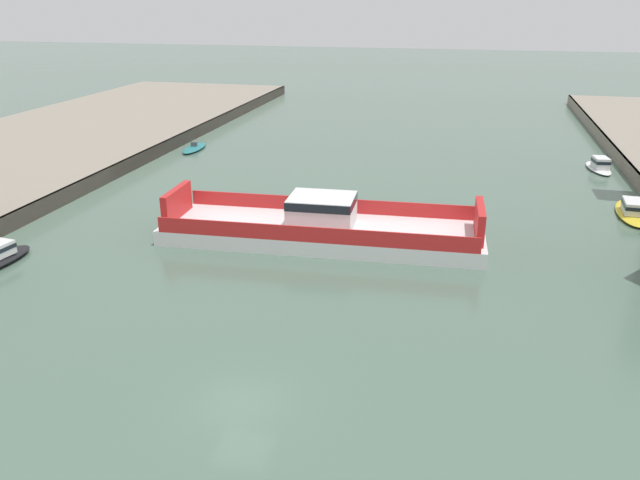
{
  "coord_description": "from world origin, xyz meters",
  "views": [
    {
      "loc": [
        8.7,
        -21.97,
        16.7
      ],
      "look_at": [
        0.0,
        15.07,
        2.0
      ],
      "focal_mm": 35.7,
      "sensor_mm": 36.0,
      "label": 1
    }
  ],
  "objects_px": {
    "chain_ferry": "(322,227)",
    "moored_boat_mid_right": "(634,210)",
    "moored_boat_near_right": "(194,148)",
    "moored_boat_mid_left": "(599,165)"
  },
  "relations": [
    {
      "from": "moored_boat_near_right",
      "to": "chain_ferry",
      "type": "bearing_deg",
      "value": -50.03
    },
    {
      "from": "chain_ferry",
      "to": "moored_boat_near_right",
      "type": "distance_m",
      "value": 32.57
    },
    {
      "from": "moored_boat_mid_left",
      "to": "moored_boat_mid_right",
      "type": "xyz_separation_m",
      "value": [
        0.26,
        -14.64,
        -0.02
      ]
    },
    {
      "from": "moored_boat_near_right",
      "to": "moored_boat_mid_left",
      "type": "height_order",
      "value": "moored_boat_mid_left"
    },
    {
      "from": "moored_boat_near_right",
      "to": "moored_boat_mid_right",
      "type": "relative_size",
      "value": 0.79
    },
    {
      "from": "moored_boat_near_right",
      "to": "moored_boat_mid_left",
      "type": "distance_m",
      "value": 43.94
    },
    {
      "from": "moored_boat_mid_right",
      "to": "moored_boat_near_right",
      "type": "bearing_deg",
      "value": 162.55
    },
    {
      "from": "moored_boat_mid_left",
      "to": "moored_boat_near_right",
      "type": "bearing_deg",
      "value": -179.03
    },
    {
      "from": "chain_ferry",
      "to": "moored_boat_near_right",
      "type": "xyz_separation_m",
      "value": [
        -20.91,
        24.95,
        -0.81
      ]
    },
    {
      "from": "chain_ferry",
      "to": "moored_boat_mid_right",
      "type": "relative_size",
      "value": 3.1
    }
  ]
}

